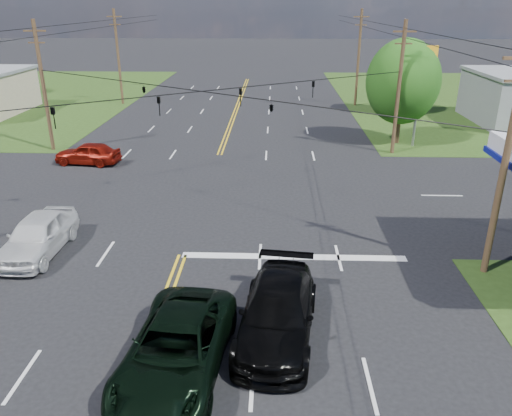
{
  "coord_description": "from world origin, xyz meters",
  "views": [
    {
      "loc": [
        4.04,
        -15.82,
        10.52
      ],
      "look_at": [
        3.25,
        6.0,
        1.53
      ],
      "focal_mm": 35.0,
      "sensor_mm": 36.0,
      "label": 1
    }
  ],
  "objects_px": {
    "pickup_dkgreen": "(176,348)",
    "tree_right_a": "(403,82)",
    "pole_se": "(506,160)",
    "tree_right_b": "(399,71)",
    "pole_left_far": "(118,56)",
    "pole_right_far": "(359,57)",
    "pickup_white": "(38,235)",
    "pole_ne": "(399,87)",
    "suv_black": "(278,312)",
    "pole_nw": "(43,85)"
  },
  "relations": [
    {
      "from": "pole_right_far",
      "to": "pickup_dkgreen",
      "type": "bearing_deg",
      "value": -105.17
    },
    {
      "from": "pole_ne",
      "to": "pole_right_far",
      "type": "distance_m",
      "value": 19.0
    },
    {
      "from": "pole_se",
      "to": "suv_black",
      "type": "relative_size",
      "value": 1.58
    },
    {
      "from": "pickup_dkgreen",
      "to": "suv_black",
      "type": "bearing_deg",
      "value": 38.32
    },
    {
      "from": "pole_right_far",
      "to": "pickup_white",
      "type": "bearing_deg",
      "value": -118.43
    },
    {
      "from": "tree_right_a",
      "to": "pickup_white",
      "type": "height_order",
      "value": "tree_right_a"
    },
    {
      "from": "tree_right_b",
      "to": "pickup_white",
      "type": "xyz_separation_m",
      "value": [
        -22.99,
        -32.0,
        -3.33
      ]
    },
    {
      "from": "pole_ne",
      "to": "pole_right_far",
      "type": "bearing_deg",
      "value": 90.0
    },
    {
      "from": "pole_right_far",
      "to": "pole_left_far",
      "type": "bearing_deg",
      "value": 180.0
    },
    {
      "from": "pole_left_far",
      "to": "pole_right_far",
      "type": "distance_m",
      "value": 26.0
    },
    {
      "from": "pole_right_far",
      "to": "pole_nw",
      "type": "bearing_deg",
      "value": -143.84
    },
    {
      "from": "pickup_white",
      "to": "pole_right_far",
      "type": "bearing_deg",
      "value": 62.74
    },
    {
      "from": "pole_se",
      "to": "tree_right_a",
      "type": "relative_size",
      "value": 1.16
    },
    {
      "from": "tree_right_a",
      "to": "suv_black",
      "type": "distance_m",
      "value": 27.69
    },
    {
      "from": "pole_se",
      "to": "pole_right_far",
      "type": "height_order",
      "value": "pole_right_far"
    },
    {
      "from": "tree_right_a",
      "to": "pickup_dkgreen",
      "type": "relative_size",
      "value": 1.32
    },
    {
      "from": "pickup_white",
      "to": "pole_se",
      "type": "bearing_deg",
      "value": -1.77
    },
    {
      "from": "pickup_white",
      "to": "pickup_dkgreen",
      "type": "bearing_deg",
      "value": -43.59
    },
    {
      "from": "pole_nw",
      "to": "pole_left_far",
      "type": "height_order",
      "value": "pole_left_far"
    },
    {
      "from": "pole_left_far",
      "to": "tree_right_a",
      "type": "distance_m",
      "value": 31.39
    },
    {
      "from": "pole_ne",
      "to": "tree_right_b",
      "type": "distance_m",
      "value": 15.42
    },
    {
      "from": "tree_right_a",
      "to": "pole_ne",
      "type": "bearing_deg",
      "value": -108.43
    },
    {
      "from": "pole_se",
      "to": "pole_left_far",
      "type": "bearing_deg",
      "value": 125.1
    },
    {
      "from": "pole_right_far",
      "to": "suv_black",
      "type": "distance_m",
      "value": 42.74
    },
    {
      "from": "pole_nw",
      "to": "pickup_dkgreen",
      "type": "height_order",
      "value": "pole_nw"
    },
    {
      "from": "pole_right_far",
      "to": "pickup_white",
      "type": "relative_size",
      "value": 1.92
    },
    {
      "from": "pole_ne",
      "to": "pickup_white",
      "type": "distance_m",
      "value": 26.17
    },
    {
      "from": "pole_ne",
      "to": "pole_right_far",
      "type": "xyz_separation_m",
      "value": [
        0.0,
        19.0,
        0.25
      ]
    },
    {
      "from": "tree_right_a",
      "to": "suv_black",
      "type": "bearing_deg",
      "value": -110.83
    },
    {
      "from": "pole_se",
      "to": "pole_left_far",
      "type": "height_order",
      "value": "pole_left_far"
    },
    {
      "from": "pole_nw",
      "to": "suv_black",
      "type": "height_order",
      "value": "pole_nw"
    },
    {
      "from": "pickup_dkgreen",
      "to": "pickup_white",
      "type": "distance_m",
      "value": 10.8
    },
    {
      "from": "suv_black",
      "to": "pickup_dkgreen",
      "type": "bearing_deg",
      "value": -140.16
    },
    {
      "from": "pole_se",
      "to": "pickup_dkgreen",
      "type": "height_order",
      "value": "pole_se"
    },
    {
      "from": "pole_left_far",
      "to": "tree_right_b",
      "type": "bearing_deg",
      "value": -7.72
    },
    {
      "from": "tree_right_a",
      "to": "pickup_white",
      "type": "bearing_deg",
      "value": -135.69
    },
    {
      "from": "pole_right_far",
      "to": "pickup_dkgreen",
      "type": "relative_size",
      "value": 1.62
    },
    {
      "from": "pole_se",
      "to": "tree_right_b",
      "type": "height_order",
      "value": "pole_se"
    },
    {
      "from": "pole_ne",
      "to": "tree_right_a",
      "type": "bearing_deg",
      "value": 71.57
    },
    {
      "from": "tree_right_a",
      "to": "pickup_dkgreen",
      "type": "bearing_deg",
      "value": -114.91
    },
    {
      "from": "tree_right_b",
      "to": "pickup_dkgreen",
      "type": "relative_size",
      "value": 1.15
    },
    {
      "from": "pole_se",
      "to": "suv_black",
      "type": "bearing_deg",
      "value": -152.19
    },
    {
      "from": "pickup_dkgreen",
      "to": "tree_right_a",
      "type": "bearing_deg",
      "value": 70.48
    },
    {
      "from": "pole_nw",
      "to": "pole_right_far",
      "type": "xyz_separation_m",
      "value": [
        26.0,
        19.0,
        0.25
      ]
    },
    {
      "from": "pole_right_far",
      "to": "pole_se",
      "type": "bearing_deg",
      "value": -90.0
    },
    {
      "from": "pole_ne",
      "to": "pickup_dkgreen",
      "type": "bearing_deg",
      "value": -115.66
    },
    {
      "from": "pole_right_far",
      "to": "pickup_dkgreen",
      "type": "height_order",
      "value": "pole_right_far"
    },
    {
      "from": "pickup_dkgreen",
      "to": "pole_ne",
      "type": "bearing_deg",
      "value": 69.73
    },
    {
      "from": "pole_se",
      "to": "tree_right_b",
      "type": "xyz_separation_m",
      "value": [
        3.5,
        33.0,
        -0.7
      ]
    },
    {
      "from": "pole_se",
      "to": "pole_right_far",
      "type": "relative_size",
      "value": 0.95
    }
  ]
}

